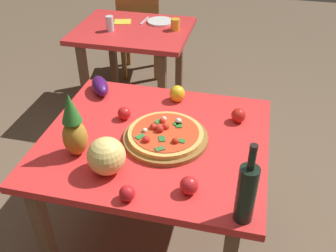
# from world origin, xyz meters

# --- Properties ---
(ground_plane) EXTENTS (10.00, 10.00, 0.00)m
(ground_plane) POSITION_xyz_m (0.00, 0.00, 0.00)
(ground_plane) COLOR brown
(display_table) EXTENTS (1.12, 0.99, 0.75)m
(display_table) POSITION_xyz_m (0.00, 0.00, 0.66)
(display_table) COLOR brown
(display_table) RESTS_ON ground_plane
(background_table) EXTENTS (0.93, 0.75, 0.75)m
(background_table) POSITION_xyz_m (-0.56, 1.39, 0.63)
(background_table) COLOR brown
(background_table) RESTS_ON ground_plane
(dining_chair) EXTENTS (0.47, 0.47, 0.85)m
(dining_chair) POSITION_xyz_m (-0.69, 1.99, 0.48)
(dining_chair) COLOR olive
(dining_chair) RESTS_ON ground_plane
(pizza_board) EXTENTS (0.42, 0.42, 0.02)m
(pizza_board) POSITION_xyz_m (0.06, -0.01, 0.76)
(pizza_board) COLOR olive
(pizza_board) RESTS_ON display_table
(pizza) EXTENTS (0.37, 0.37, 0.06)m
(pizza) POSITION_xyz_m (0.06, -0.01, 0.79)
(pizza) COLOR #E5B056
(pizza) RESTS_ON pizza_board
(wine_bottle) EXTENTS (0.08, 0.08, 0.36)m
(wine_bottle) POSITION_xyz_m (0.47, -0.42, 0.89)
(wine_bottle) COLOR black
(wine_bottle) RESTS_ON display_table
(pineapple_left) EXTENTS (0.11, 0.11, 0.33)m
(pineapple_left) POSITION_xyz_m (-0.33, -0.20, 0.90)
(pineapple_left) COLOR #B2842A
(pineapple_left) RESTS_ON display_table
(melon) EXTENTS (0.17, 0.17, 0.17)m
(melon) POSITION_xyz_m (-0.14, -0.29, 0.84)
(melon) COLOR #ECD271
(melon) RESTS_ON display_table
(bell_pepper) EXTENTS (0.09, 0.09, 0.10)m
(bell_pepper) POSITION_xyz_m (0.04, 0.37, 0.80)
(bell_pepper) COLOR yellow
(bell_pepper) RESTS_ON display_table
(eggplant) EXTENTS (0.19, 0.22, 0.09)m
(eggplant) POSITION_xyz_m (-0.43, 0.36, 0.80)
(eggplant) COLOR #441559
(eggplant) RESTS_ON display_table
(tomato_beside_pepper) EXTENTS (0.08, 0.08, 0.08)m
(tomato_beside_pepper) POSITION_xyz_m (0.24, -0.34, 0.79)
(tomato_beside_pepper) COLOR red
(tomato_beside_pepper) RESTS_ON display_table
(tomato_near_board) EXTENTS (0.08, 0.08, 0.08)m
(tomato_near_board) POSITION_xyz_m (0.40, 0.24, 0.79)
(tomato_near_board) COLOR red
(tomato_near_board) RESTS_ON display_table
(tomato_at_corner) EXTENTS (0.07, 0.07, 0.07)m
(tomato_at_corner) POSITION_xyz_m (0.00, -0.43, 0.79)
(tomato_at_corner) COLOR red
(tomato_at_corner) RESTS_ON display_table
(tomato_by_bottle) EXTENTS (0.07, 0.07, 0.07)m
(tomato_by_bottle) POSITION_xyz_m (-0.20, 0.12, 0.79)
(tomato_by_bottle) COLOR red
(tomato_by_bottle) RESTS_ON display_table
(drinking_glass_juice) EXTENTS (0.07, 0.07, 0.09)m
(drinking_glass_juice) POSITION_xyz_m (-0.21, 1.43, 0.80)
(drinking_glass_juice) COLOR gold
(drinking_glass_juice) RESTS_ON background_table
(drinking_glass_water) EXTENTS (0.06, 0.06, 0.12)m
(drinking_glass_water) POSITION_xyz_m (-0.71, 1.30, 0.81)
(drinking_glass_water) COLOR silver
(drinking_glass_water) RESTS_ON background_table
(dinner_plate) EXTENTS (0.22, 0.22, 0.02)m
(dinner_plate) POSITION_xyz_m (-0.37, 1.57, 0.76)
(dinner_plate) COLOR white
(dinner_plate) RESTS_ON background_table
(fork_utensil) EXTENTS (0.03, 0.18, 0.01)m
(fork_utensil) POSITION_xyz_m (-0.51, 1.57, 0.76)
(fork_utensil) COLOR silver
(fork_utensil) RESTS_ON background_table
(knife_utensil) EXTENTS (0.02, 0.18, 0.01)m
(knife_utensil) POSITION_xyz_m (-0.23, 1.57, 0.76)
(knife_utensil) COLOR silver
(knife_utensil) RESTS_ON background_table
(napkin_folded) EXTENTS (0.17, 0.15, 0.01)m
(napkin_folded) POSITION_xyz_m (-0.68, 1.50, 0.76)
(napkin_folded) COLOR yellow
(napkin_folded) RESTS_ON background_table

